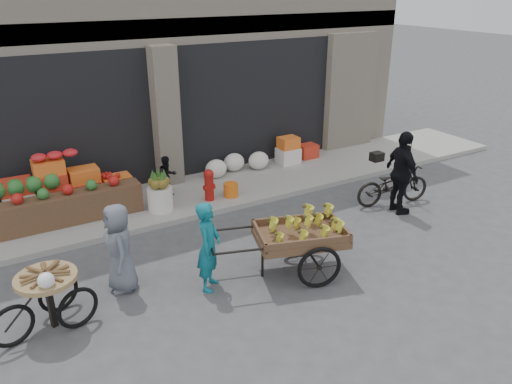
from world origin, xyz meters
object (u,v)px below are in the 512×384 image
tricycle_cart (48,293)px  bicycle (393,185)px  fire_hydrant (209,184)px  seated_person (167,177)px  vendor_woman (209,246)px  banana_cart (297,233)px  vendor_grey (119,248)px  pineapple_bin (160,199)px  orange_bucket (231,190)px  cyclist (402,173)px

tricycle_cart → bicycle: size_ratio=0.85×
fire_hydrant → seated_person: 0.96m
vendor_woman → tricycle_cart: size_ratio=1.02×
fire_hydrant → vendor_woman: 3.21m
banana_cart → vendor_grey: size_ratio=1.81×
pineapple_bin → banana_cart: 3.51m
orange_bucket → seated_person: bearing=149.7°
pineapple_bin → cyclist: (4.39, -2.41, 0.52)m
banana_cart → pineapple_bin: bearing=126.9°
bicycle → vendor_grey: bearing=105.1°
seated_person → cyclist: size_ratio=0.52×
bicycle → orange_bucket: bearing=70.0°
pineapple_bin → orange_bucket: bearing=-3.6°
banana_cart → vendor_woman: (-1.44, 0.33, -0.01)m
vendor_grey → cyclist: (5.87, -0.13, 0.16)m
vendor_grey → seated_person: bearing=152.4°
orange_bucket → seated_person: (-1.20, 0.70, 0.31)m
cyclist → tricycle_cart: bearing=105.1°
bicycle → cyclist: cyclist is taller
seated_person → vendor_woman: bearing=-110.6°
vendor_woman → cyclist: bearing=-43.2°
pineapple_bin → seated_person: size_ratio=0.56×
pineapple_bin → tricycle_cart: bearing=-133.9°
orange_bucket → pineapple_bin: bearing=176.4°
fire_hydrant → cyclist: (3.29, -2.36, 0.38)m
orange_bucket → banana_cart: 3.25m
fire_hydrant → seated_person: size_ratio=0.76×
banana_cart → tricycle_cart: bearing=-171.2°
vendor_woman → bicycle: (4.86, 0.94, -0.29)m
seated_person → vendor_grey: (-1.88, -2.88, 0.15)m
pineapple_bin → fire_hydrant: bearing=-2.6°
pineapple_bin → fire_hydrant: (1.10, -0.05, 0.13)m
banana_cart → vendor_woman: size_ratio=1.78×
seated_person → vendor_woman: 3.62m
fire_hydrant → bicycle: size_ratio=0.41×
fire_hydrant → seated_person: bearing=137.1°
seated_person → orange_bucket: bearing=-40.3°
banana_cart → bicycle: (3.42, 1.27, -0.30)m
bicycle → seated_person: bearing=70.6°
seated_person → vendor_grey: 3.44m
banana_cart → orange_bucket: bearing=99.6°
pineapple_bin → tricycle_cart: size_ratio=0.36×
seated_person → tricycle_cart: (-3.02, -3.33, -0.02)m
seated_person → vendor_grey: size_ratio=0.64×
seated_person → cyclist: bearing=-47.0°
banana_cart → fire_hydrant: bearing=108.5°
tricycle_cart → pineapple_bin: bearing=28.8°
vendor_woman → cyclist: cyclist is taller
banana_cart → seated_person: bearing=118.5°
banana_cart → vendor_grey: vendor_grey is taller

